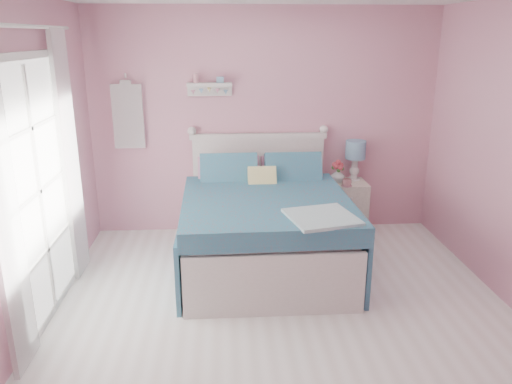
{
  "coord_description": "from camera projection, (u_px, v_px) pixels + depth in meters",
  "views": [
    {
      "loc": [
        -0.47,
        -3.51,
        2.28
      ],
      "look_at": [
        -0.17,
        1.2,
        0.79
      ],
      "focal_mm": 35.0,
      "sensor_mm": 36.0,
      "label": 1
    }
  ],
  "objects": [
    {
      "name": "floor",
      "position": [
        286.0,
        328.0,
        4.06
      ],
      "size": [
        4.5,
        4.5,
        0.0
      ],
      "primitive_type": "plane",
      "color": "silver",
      "rests_on": "ground"
    },
    {
      "name": "room_shell",
      "position": [
        290.0,
        136.0,
        3.58
      ],
      "size": [
        4.5,
        4.5,
        4.5
      ],
      "color": "pink",
      "rests_on": "floor"
    },
    {
      "name": "bed",
      "position": [
        265.0,
        227.0,
        5.09
      ],
      "size": [
        1.65,
        2.06,
        1.19
      ],
      "rotation": [
        0.0,
        0.0,
        0.02
      ],
      "color": "silver",
      "rests_on": "floor"
    },
    {
      "name": "nightstand",
      "position": [
        346.0,
        207.0,
        5.94
      ],
      "size": [
        0.44,
        0.43,
        0.63
      ],
      "color": "silver",
      "rests_on": "floor"
    },
    {
      "name": "table_lamp",
      "position": [
        355.0,
        153.0,
        5.85
      ],
      "size": [
        0.24,
        0.24,
        0.47
      ],
      "color": "white",
      "rests_on": "nightstand"
    },
    {
      "name": "vase",
      "position": [
        338.0,
        175.0,
        5.81
      ],
      "size": [
        0.2,
        0.2,
        0.17
      ],
      "primitive_type": "imported",
      "rotation": [
        0.0,
        0.0,
        -0.26
      ],
      "color": "silver",
      "rests_on": "nightstand"
    },
    {
      "name": "teacup",
      "position": [
        347.0,
        183.0,
        5.67
      ],
      "size": [
        0.13,
        0.13,
        0.08
      ],
      "primitive_type": "imported",
      "rotation": [
        0.0,
        0.0,
        0.27
      ],
      "color": "#D08B90",
      "rests_on": "nightstand"
    },
    {
      "name": "roses",
      "position": [
        338.0,
        165.0,
        5.77
      ],
      "size": [
        0.14,
        0.11,
        0.12
      ],
      "color": "#D24755",
      "rests_on": "vase"
    },
    {
      "name": "wall_shelf",
      "position": [
        209.0,
        86.0,
        5.58
      ],
      "size": [
        0.5,
        0.15,
        0.25
      ],
      "color": "silver",
      "rests_on": "room_shell"
    },
    {
      "name": "hanging_dress",
      "position": [
        128.0,
        117.0,
        5.62
      ],
      "size": [
        0.34,
        0.03,
        0.72
      ],
      "primitive_type": "cube",
      "color": "white",
      "rests_on": "room_shell"
    },
    {
      "name": "french_door",
      "position": [
        38.0,
        192.0,
        3.99
      ],
      "size": [
        0.04,
        1.32,
        2.16
      ],
      "color": "silver",
      "rests_on": "floor"
    },
    {
      "name": "curtain_near",
      "position": [
        4.0,
        211.0,
        3.26
      ],
      "size": [
        0.04,
        0.4,
        2.32
      ],
      "primitive_type": "cube",
      "color": "white",
      "rests_on": "floor"
    },
    {
      "name": "curtain_far",
      "position": [
        70.0,
        158.0,
        4.67
      ],
      "size": [
        0.04,
        0.4,
        2.32
      ],
      "primitive_type": "cube",
      "color": "white",
      "rests_on": "floor"
    }
  ]
}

